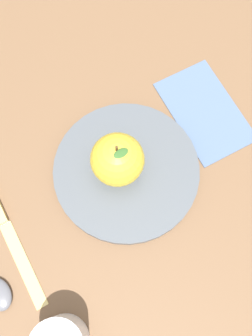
% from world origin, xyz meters
% --- Properties ---
extents(ground_plane, '(2.40, 2.40, 0.00)m').
position_xyz_m(ground_plane, '(0.00, 0.00, 0.00)').
color(ground_plane, brown).
extents(dinner_plate, '(0.22, 0.22, 0.01)m').
position_xyz_m(dinner_plate, '(-0.00, 0.05, 0.01)').
color(dinner_plate, '#4C5156').
rests_on(dinner_plate, ground_plane).
extents(apple, '(0.08, 0.08, 0.09)m').
position_xyz_m(apple, '(-0.01, 0.04, 0.05)').
color(apple, gold).
rests_on(apple, dinner_plate).
extents(knife, '(0.21, 0.04, 0.01)m').
position_xyz_m(knife, '(-0.04, -0.14, 0.00)').
color(knife, '#D8B766').
rests_on(knife, ground_plane).
extents(linen_napkin, '(0.18, 0.13, 0.00)m').
position_xyz_m(linen_napkin, '(-0.01, 0.21, 0.00)').
color(linen_napkin, slate).
rests_on(linen_napkin, ground_plane).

